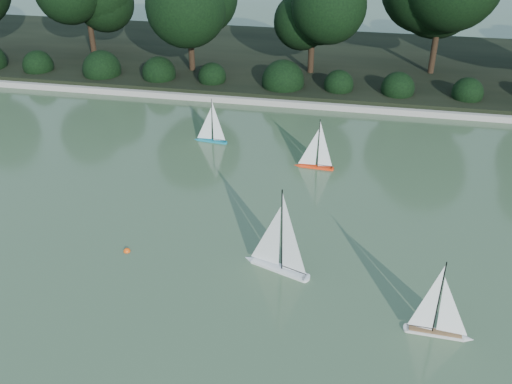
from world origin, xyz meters
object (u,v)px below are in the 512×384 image
sailboat_white_a (275,255)px  sailboat_white_b (442,324)px  sailboat_teal (209,134)px  race_buoy (127,251)px  sailboat_orange (313,159)px

sailboat_white_a → sailboat_white_b: bearing=-22.6°
sailboat_teal → sailboat_white_b: bearing=-49.0°
sailboat_white_a → race_buoy: (-2.88, -0.02, -0.29)m
sailboat_orange → sailboat_white_a: bearing=-94.0°
sailboat_white_b → race_buoy: size_ratio=11.31×
sailboat_white_a → sailboat_orange: size_ratio=1.37×
sailboat_teal → race_buoy: (-0.30, -5.11, -0.20)m
sailboat_white_a → sailboat_white_b: (2.87, -1.20, -0.06)m
sailboat_orange → race_buoy: bearing=-127.5°
sailboat_white_b → sailboat_teal: (-5.46, 6.28, -0.03)m
sailboat_white_b → sailboat_teal: bearing=131.0°
sailboat_white_b → race_buoy: 5.88m
sailboat_white_b → race_buoy: (-5.76, 1.18, -0.23)m
sailboat_orange → sailboat_white_b: bearing=-64.1°
race_buoy → sailboat_teal: bearing=86.6°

